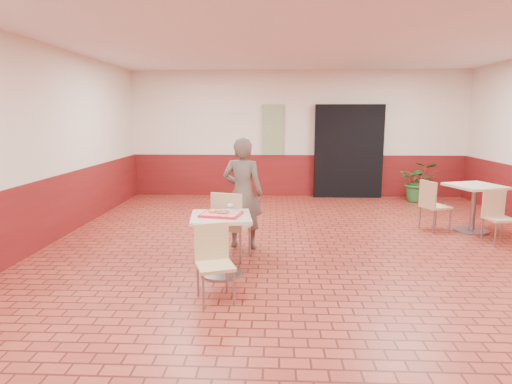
{
  "coord_description": "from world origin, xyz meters",
  "views": [
    {
      "loc": [
        -0.55,
        -5.37,
        1.93
      ],
      "look_at": [
        -0.79,
        0.12,
        0.95
      ],
      "focal_mm": 30.0,
      "sensor_mm": 36.0,
      "label": 1
    }
  ],
  "objects_px": {
    "chair_main_front": "(214,258)",
    "chair_second_left": "(432,203)",
    "chair_main_back": "(230,222)",
    "paper_cup": "(230,207)",
    "long_john_donut": "(223,212)",
    "ring_donut": "(212,211)",
    "main_table": "(221,235)",
    "second_table": "(474,200)",
    "potted_plant": "(419,182)",
    "chair_second_front": "(497,213)",
    "customer": "(243,193)",
    "serving_tray": "(221,214)"
  },
  "relations": [
    {
      "from": "chair_main_back",
      "to": "serving_tray",
      "type": "bearing_deg",
      "value": 100.79
    },
    {
      "from": "chair_main_back",
      "to": "chair_second_front",
      "type": "distance_m",
      "value": 4.14
    },
    {
      "from": "main_table",
      "to": "long_john_donut",
      "type": "relative_size",
      "value": 4.67
    },
    {
      "from": "chair_main_back",
      "to": "serving_tray",
      "type": "xyz_separation_m",
      "value": [
        -0.05,
        -0.56,
        0.24
      ]
    },
    {
      "from": "chair_main_front",
      "to": "second_table",
      "type": "relative_size",
      "value": 1.0
    },
    {
      "from": "customer",
      "to": "chair_main_front",
      "type": "bearing_deg",
      "value": 95.48
    },
    {
      "from": "main_table",
      "to": "potted_plant",
      "type": "xyz_separation_m",
      "value": [
        3.92,
        4.76,
        -0.04
      ]
    },
    {
      "from": "paper_cup",
      "to": "potted_plant",
      "type": "distance_m",
      "value": 6.02
    },
    {
      "from": "chair_main_back",
      "to": "potted_plant",
      "type": "bearing_deg",
      "value": -117.1
    },
    {
      "from": "chair_main_front",
      "to": "customer",
      "type": "xyz_separation_m",
      "value": [
        0.17,
        1.83,
        0.37
      ]
    },
    {
      "from": "serving_tray",
      "to": "chair_second_front",
      "type": "height_order",
      "value": "chair_second_front"
    },
    {
      "from": "chair_main_back",
      "to": "paper_cup",
      "type": "height_order",
      "value": "chair_main_back"
    },
    {
      "from": "main_table",
      "to": "customer",
      "type": "relative_size",
      "value": 0.46
    },
    {
      "from": "chair_second_front",
      "to": "chair_main_back",
      "type": "bearing_deg",
      "value": -174.58
    },
    {
      "from": "second_table",
      "to": "serving_tray",
      "type": "bearing_deg",
      "value": -151.27
    },
    {
      "from": "main_table",
      "to": "ring_donut",
      "type": "relative_size",
      "value": 6.81
    },
    {
      "from": "chair_main_back",
      "to": "customer",
      "type": "bearing_deg",
      "value": -87.03
    },
    {
      "from": "main_table",
      "to": "second_table",
      "type": "bearing_deg",
      "value": 28.73
    },
    {
      "from": "ring_donut",
      "to": "chair_second_front",
      "type": "bearing_deg",
      "value": 20.23
    },
    {
      "from": "ring_donut",
      "to": "chair_second_left",
      "type": "relative_size",
      "value": 0.13
    },
    {
      "from": "ring_donut",
      "to": "paper_cup",
      "type": "relative_size",
      "value": 1.31
    },
    {
      "from": "potted_plant",
      "to": "second_table",
      "type": "bearing_deg",
      "value": -88.68
    },
    {
      "from": "chair_main_front",
      "to": "paper_cup",
      "type": "height_order",
      "value": "paper_cup"
    },
    {
      "from": "second_table",
      "to": "chair_second_front",
      "type": "bearing_deg",
      "value": -82.41
    },
    {
      "from": "long_john_donut",
      "to": "paper_cup",
      "type": "bearing_deg",
      "value": 65.85
    },
    {
      "from": "main_table",
      "to": "second_table",
      "type": "relative_size",
      "value": 0.94
    },
    {
      "from": "customer",
      "to": "paper_cup",
      "type": "height_order",
      "value": "customer"
    },
    {
      "from": "paper_cup",
      "to": "potted_plant",
      "type": "xyz_separation_m",
      "value": [
        3.83,
        4.64,
        -0.36
      ]
    },
    {
      "from": "customer",
      "to": "long_john_donut",
      "type": "height_order",
      "value": "customer"
    },
    {
      "from": "chair_main_front",
      "to": "chair_second_left",
      "type": "distance_m",
      "value": 4.41
    },
    {
      "from": "chair_main_front",
      "to": "ring_donut",
      "type": "bearing_deg",
      "value": 78.88
    },
    {
      "from": "chair_main_back",
      "to": "customer",
      "type": "distance_m",
      "value": 0.66
    },
    {
      "from": "main_table",
      "to": "customer",
      "type": "height_order",
      "value": "customer"
    },
    {
      "from": "chair_main_back",
      "to": "long_john_donut",
      "type": "height_order",
      "value": "chair_main_back"
    },
    {
      "from": "long_john_donut",
      "to": "chair_second_left",
      "type": "distance_m",
      "value": 4.0
    },
    {
      "from": "main_table",
      "to": "chair_second_front",
      "type": "height_order",
      "value": "chair_second_front"
    },
    {
      "from": "paper_cup",
      "to": "chair_second_front",
      "type": "distance_m",
      "value": 4.24
    },
    {
      "from": "long_john_donut",
      "to": "second_table",
      "type": "relative_size",
      "value": 0.2
    },
    {
      "from": "paper_cup",
      "to": "chair_second_front",
      "type": "relative_size",
      "value": 0.1
    },
    {
      "from": "chair_main_front",
      "to": "chair_second_front",
      "type": "relative_size",
      "value": 0.99
    },
    {
      "from": "paper_cup",
      "to": "chair_second_left",
      "type": "distance_m",
      "value": 3.86
    },
    {
      "from": "chair_second_left",
      "to": "paper_cup",
      "type": "bearing_deg",
      "value": 102.68
    },
    {
      "from": "paper_cup",
      "to": "chair_second_left",
      "type": "height_order",
      "value": "paper_cup"
    },
    {
      "from": "chair_second_front",
      "to": "potted_plant",
      "type": "relative_size",
      "value": 0.88
    },
    {
      "from": "potted_plant",
      "to": "chair_main_back",
      "type": "bearing_deg",
      "value": -132.74
    },
    {
      "from": "chair_main_back",
      "to": "chair_second_left",
      "type": "xyz_separation_m",
      "value": [
        3.27,
        1.67,
        -0.05
      ]
    },
    {
      "from": "serving_tray",
      "to": "chair_second_front",
      "type": "relative_size",
      "value": 0.57
    },
    {
      "from": "main_table",
      "to": "long_john_donut",
      "type": "distance_m",
      "value": 0.3
    },
    {
      "from": "long_john_donut",
      "to": "second_table",
      "type": "xyz_separation_m",
      "value": [
        3.95,
        2.21,
        -0.26
      ]
    },
    {
      "from": "potted_plant",
      "to": "chair_second_left",
      "type": "bearing_deg",
      "value": -103.51
    }
  ]
}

